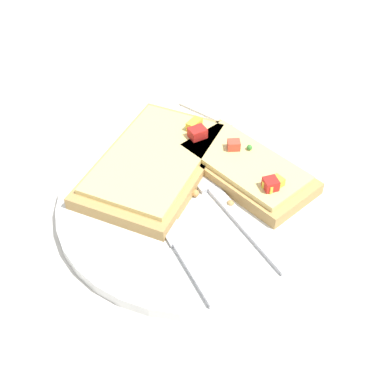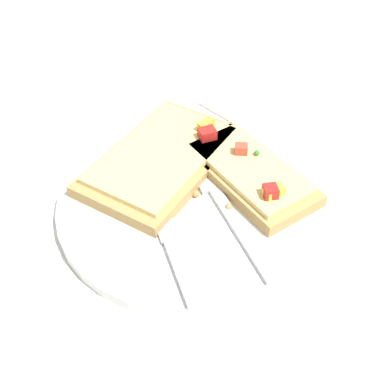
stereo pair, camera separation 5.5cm
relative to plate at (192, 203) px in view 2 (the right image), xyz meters
name	(u,v)px [view 2 (the right image)]	position (x,y,z in m)	size (l,w,h in m)	color
ground_plane	(192,207)	(0.00, 0.00, -0.01)	(4.00, 4.00, 0.00)	beige
plate	(192,203)	(0.00, 0.00, 0.00)	(0.28, 0.28, 0.01)	white
fork	(220,199)	(-0.02, 0.02, 0.01)	(0.10, 0.20, 0.01)	#B7B7BC
knife	(169,236)	(0.05, 0.02, 0.01)	(0.11, 0.19, 0.01)	#B7B7BC
pizza_slice_main	(162,159)	(-0.01, -0.06, 0.02)	(0.21, 0.15, 0.03)	tan
pizza_slice_corner	(250,173)	(-0.07, 0.02, 0.02)	(0.10, 0.17, 0.03)	tan
crumb_scatter	(191,194)	(0.00, 0.00, 0.01)	(0.03, 0.09, 0.01)	tan
napkin	(253,96)	(-0.20, -0.09, 0.00)	(0.13, 0.08, 0.01)	beige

